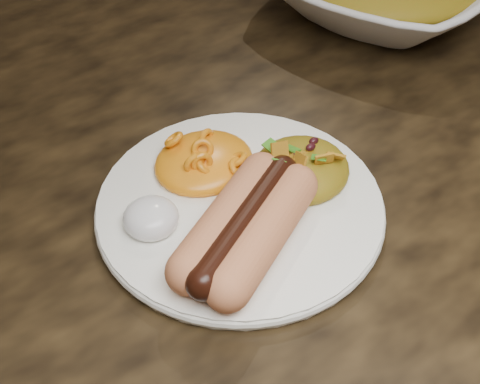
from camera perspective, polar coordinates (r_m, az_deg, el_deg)
table at (r=0.60m, az=-7.49°, el=-8.72°), size 1.60×0.90×0.75m
plate at (r=0.53m, az=-0.00°, el=-1.22°), size 0.23×0.23×0.01m
hotdog at (r=0.49m, az=0.51°, el=-2.84°), size 0.12×0.11×0.03m
mac_and_cheese at (r=0.55m, az=-3.14°, el=3.49°), size 0.09×0.08×0.03m
sour_cream at (r=0.51m, az=-7.66°, el=-1.83°), size 0.05×0.05×0.03m
taco_salad at (r=0.54m, az=5.25°, el=2.55°), size 0.08×0.08×0.04m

